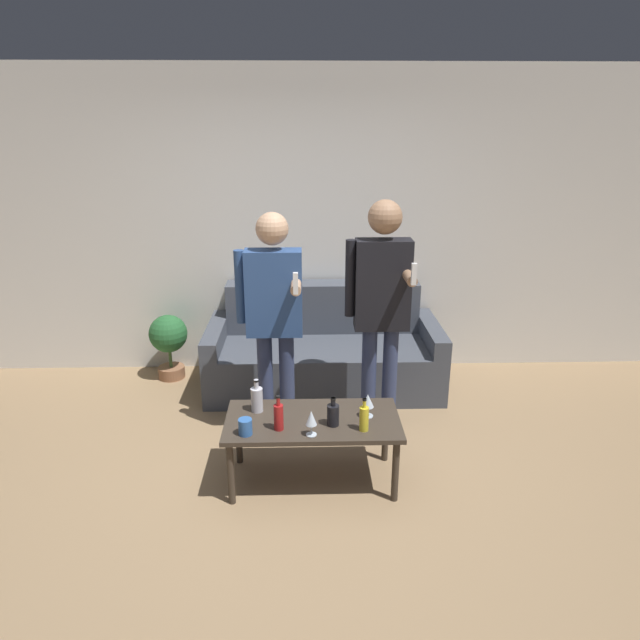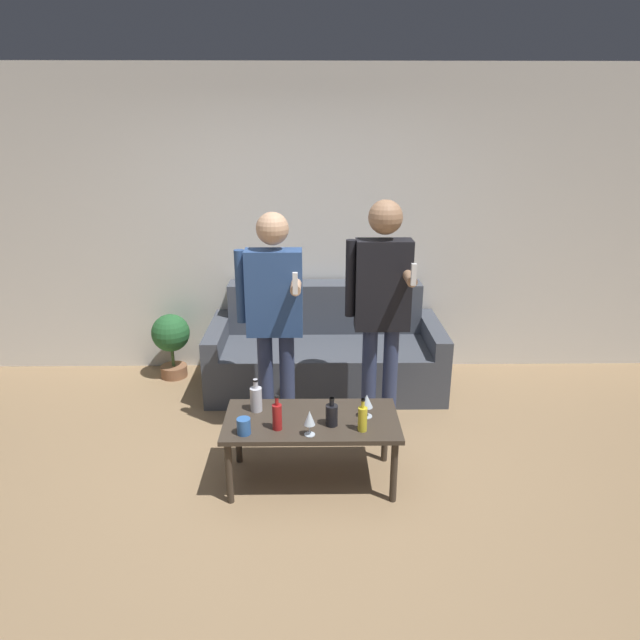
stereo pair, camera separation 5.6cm
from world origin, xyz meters
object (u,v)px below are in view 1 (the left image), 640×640
at_px(couch, 324,352).
at_px(bottle_orange, 279,416).
at_px(coffee_table, 313,426).
at_px(person_standing_right, 381,300).
at_px(person_standing_left, 274,309).

relative_size(couch, bottle_orange, 8.83).
bearing_deg(coffee_table, bottle_orange, -149.35).
bearing_deg(person_standing_right, bottle_orange, -134.57).
bearing_deg(person_standing_right, couch, 113.09).
height_order(bottle_orange, person_standing_left, person_standing_left).
xyz_separation_m(couch, person_standing_right, (0.37, -0.87, 0.75)).
relative_size(coffee_table, person_standing_left, 0.66).
height_order(couch, person_standing_right, person_standing_right).
distance_m(coffee_table, person_standing_right, 1.01).
bearing_deg(person_standing_left, couch, 66.30).
bearing_deg(person_standing_left, person_standing_right, -0.25).
bearing_deg(bottle_orange, couch, 78.29).
xyz_separation_m(coffee_table, person_standing_left, (-0.26, 0.59, 0.59)).
xyz_separation_m(bottle_orange, person_standing_left, (-0.05, 0.72, 0.45)).
bearing_deg(coffee_table, person_standing_right, 50.06).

